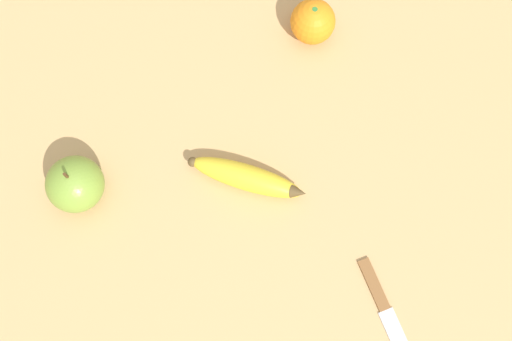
% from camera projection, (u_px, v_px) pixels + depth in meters
% --- Properties ---
extents(ground_plane, '(3.00, 3.00, 0.00)m').
position_uv_depth(ground_plane, '(292.00, 229.00, 0.86)').
color(ground_plane, tan).
extents(banana, '(0.17, 0.12, 0.04)m').
position_uv_depth(banana, '(247.00, 178.00, 0.86)').
color(banana, yellow).
rests_on(banana, ground_plane).
extents(orange, '(0.07, 0.07, 0.07)m').
position_uv_depth(orange, '(313.00, 22.00, 0.92)').
color(orange, orange).
rests_on(orange, ground_plane).
extents(apple, '(0.08, 0.08, 0.09)m').
position_uv_depth(apple, '(75.00, 184.00, 0.84)').
color(apple, olive).
rests_on(apple, ground_plane).
extents(paring_knife, '(0.17, 0.08, 0.01)m').
position_uv_depth(paring_knife, '(387.00, 313.00, 0.82)').
color(paring_knife, silver).
rests_on(paring_knife, ground_plane).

